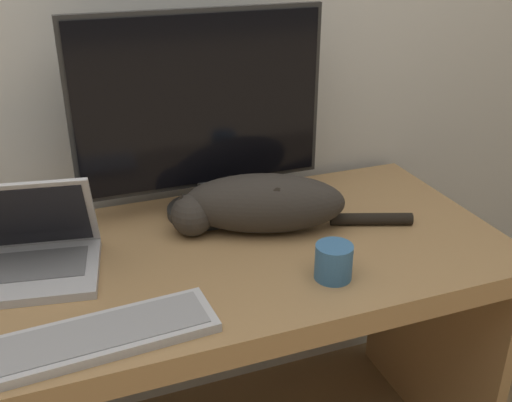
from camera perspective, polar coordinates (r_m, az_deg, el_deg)
The scene contains 7 objects.
wall_back at distance 1.64m, azimuth -13.87°, elevation 18.11°, with size 6.40×0.06×2.60m.
desk at distance 1.51m, azimuth -8.95°, elevation -10.57°, with size 1.72×0.69×0.76m.
monitor at distance 1.54m, azimuth -5.30°, elevation 8.28°, with size 0.65×0.20×0.54m.
laptop at distance 1.45m, azimuth -20.94°, elevation -4.81°, with size 0.34×0.29×0.23m.
external_keyboard at distance 1.21m, azimuth -14.29°, elevation -12.30°, with size 0.44×0.16×0.02m.
cat at distance 1.51m, azimuth 0.30°, elevation -0.21°, with size 0.61×0.28×0.15m.
coffee_mug at distance 1.35m, azimuth 7.40°, elevation -5.76°, with size 0.08×0.08×0.08m.
Camera 1 is at (-0.21, -0.86, 1.49)m, focal length 42.00 mm.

